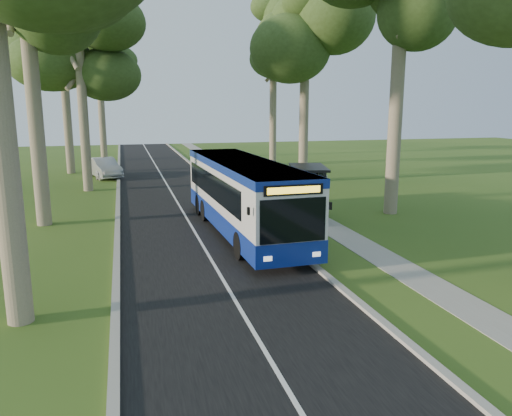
{
  "coord_description": "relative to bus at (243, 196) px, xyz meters",
  "views": [
    {
      "loc": [
        -6.56,
        -18.0,
        5.83
      ],
      "look_at": [
        -1.28,
        1.76,
        1.6
      ],
      "focal_mm": 35.0,
      "sensor_mm": 36.0,
      "label": 1
    }
  ],
  "objects": [
    {
      "name": "ground",
      "position": [
        1.35,
        -3.84,
        -1.74
      ],
      "size": [
        120.0,
        120.0,
        0.0
      ],
      "primitive_type": "plane",
      "color": "#34561A",
      "rests_on": "ground"
    },
    {
      "name": "road",
      "position": [
        -2.15,
        6.16,
        -1.73
      ],
      "size": [
        7.0,
        100.0,
        0.02
      ],
      "primitive_type": "cube",
      "color": "black",
      "rests_on": "ground"
    },
    {
      "name": "kerb_east",
      "position": [
        1.35,
        6.16,
        -1.68
      ],
      "size": [
        0.25,
        100.0,
        0.12
      ],
      "primitive_type": "cube",
      "color": "#9E9B93",
      "rests_on": "ground"
    },
    {
      "name": "kerb_west",
      "position": [
        -5.65,
        6.16,
        -1.68
      ],
      "size": [
        0.25,
        100.0,
        0.12
      ],
      "primitive_type": "cube",
      "color": "#9E9B93",
      "rests_on": "ground"
    },
    {
      "name": "centre_line",
      "position": [
        -2.15,
        6.16,
        -1.72
      ],
      "size": [
        0.12,
        100.0,
        0.0
      ],
      "primitive_type": "cube",
      "color": "white",
      "rests_on": "road"
    },
    {
      "name": "footpath",
      "position": [
        4.35,
        6.16,
        -1.73
      ],
      "size": [
        1.5,
        100.0,
        0.02
      ],
      "primitive_type": "cube",
      "color": "gray",
      "rests_on": "ground"
    },
    {
      "name": "bus",
      "position": [
        0.0,
        0.0,
        0.0
      ],
      "size": [
        3.12,
        12.79,
        3.37
      ],
      "rotation": [
        0.0,
        0.0,
        0.04
      ],
      "color": "silver",
      "rests_on": "ground"
    },
    {
      "name": "bus_stop_sign",
      "position": [
        1.64,
        -5.36,
        -0.3
      ],
      "size": [
        0.09,
        0.32,
        2.29
      ],
      "rotation": [
        0.0,
        0.0,
        0.08
      ],
      "color": "gray",
      "rests_on": "ground"
    },
    {
      "name": "bus_shelter",
      "position": [
        4.05,
        1.49,
        0.21
      ],
      "size": [
        2.45,
        3.54,
        2.77
      ],
      "rotation": [
        0.0,
        0.0,
        -0.24
      ],
      "color": "black",
      "rests_on": "ground"
    },
    {
      "name": "litter_bin",
      "position": [
        3.1,
        -0.73,
        -1.25
      ],
      "size": [
        0.56,
        0.56,
        0.98
      ],
      "rotation": [
        0.0,
        0.0,
        -0.06
      ],
      "color": "black",
      "rests_on": "ground"
    },
    {
      "name": "car_white",
      "position": [
        -6.72,
        20.66,
        -1.08
      ],
      "size": [
        1.91,
        4.05,
        1.34
      ],
      "primitive_type": "imported",
      "rotation": [
        0.0,
        0.0,
        0.09
      ],
      "color": "silver",
      "rests_on": "ground"
    },
    {
      "name": "car_silver",
      "position": [
        -6.74,
        20.51,
        -0.94
      ],
      "size": [
        3.1,
        5.19,
        1.61
      ],
      "primitive_type": "imported",
      "rotation": [
        0.0,
        0.0,
        0.3
      ],
      "color": "#A8AAB0",
      "rests_on": "ground"
    },
    {
      "name": "tree_west_c",
      "position": [
        -7.65,
        14.16,
        8.17
      ],
      "size": [
        5.2,
        5.2,
        13.37
      ],
      "color": "#7A6B56",
      "rests_on": "ground"
    },
    {
      "name": "tree_west_d",
      "position": [
        -9.65,
        24.16,
        10.31
      ],
      "size": [
        5.2,
        5.2,
        16.29
      ],
      "color": "#7A6B56",
      "rests_on": "ground"
    },
    {
      "name": "tree_west_e",
      "position": [
        -7.15,
        34.16,
        10.15
      ],
      "size": [
        5.2,
        5.2,
        16.07
      ],
      "color": "#7A6B56",
      "rests_on": "ground"
    },
    {
      "name": "tree_east_c",
      "position": [
        8.15,
        14.16,
        10.28
      ],
      "size": [
        5.2,
        5.2,
        16.25
      ],
      "color": "#7A6B56",
      "rests_on": "ground"
    },
    {
      "name": "tree_east_d",
      "position": [
        9.35,
        26.16,
        9.78
      ],
      "size": [
        5.2,
        5.2,
        15.56
      ],
      "color": "#7A6B56",
      "rests_on": "ground"
    }
  ]
}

